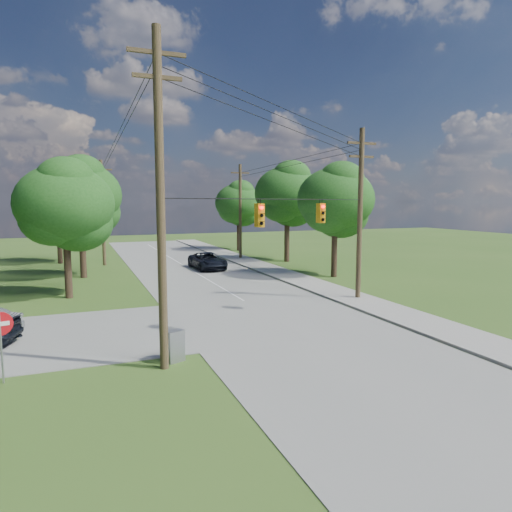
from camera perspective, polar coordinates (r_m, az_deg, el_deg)
name	(u,v)px	position (r m, az deg, el deg)	size (l,w,h in m)	color
ground	(283,356)	(18.50, 3.38, -12.39)	(140.00, 140.00, 0.00)	#35591D
main_road	(277,321)	(23.65, 2.67, -8.07)	(10.00, 100.00, 0.03)	gray
sidewalk_east	(385,309)	(27.01, 15.83, -6.34)	(2.60, 100.00, 0.12)	#98958E
pole_sw	(160,197)	(16.48, -11.87, 7.18)	(2.00, 0.32, 12.00)	brown
pole_ne	(360,212)	(28.88, 12.87, 5.42)	(2.00, 0.32, 10.50)	brown
pole_north_e	(240,211)	(48.66, -1.98, 5.67)	(2.00, 0.32, 10.00)	brown
pole_north_w	(103,212)	(45.91, -18.62, 5.26)	(2.00, 0.32, 10.00)	brown
power_lines	(227,152)	(28.95, -3.61, 12.88)	(13.93, 29.62, 4.93)	black
traffic_signals	(293,214)	(22.58, 4.63, 5.30)	(4.91, 3.27, 1.05)	orange
tree_w_near	(65,204)	(30.84, -22.79, 5.99)	(6.00, 6.00, 8.40)	#462F23
tree_w_mid	(80,195)	(38.84, -21.12, 7.08)	(6.40, 6.40, 9.22)	#462F23
tree_w_far	(57,200)	(48.86, -23.58, 6.44)	(6.00, 6.00, 8.73)	#462F23
tree_e_near	(335,200)	(37.28, 9.89, 6.96)	(6.20, 6.20, 8.81)	#462F23
tree_e_mid	(287,193)	(46.33, 3.93, 7.81)	(6.60, 6.60, 9.64)	#462F23
tree_e_far	(238,203)	(57.06, -2.21, 6.63)	(5.80, 5.80, 8.32)	#462F23
car_main_north	(208,261)	(41.41, -6.07, -0.61)	(2.45, 5.31, 1.48)	black
control_cabinet	(174,346)	(18.00, -10.18, -11.00)	(0.67, 0.49, 1.21)	gray
do_not_enter_sign	(0,332)	(17.55, -29.34, -8.25)	(0.80, 0.22, 2.46)	gray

